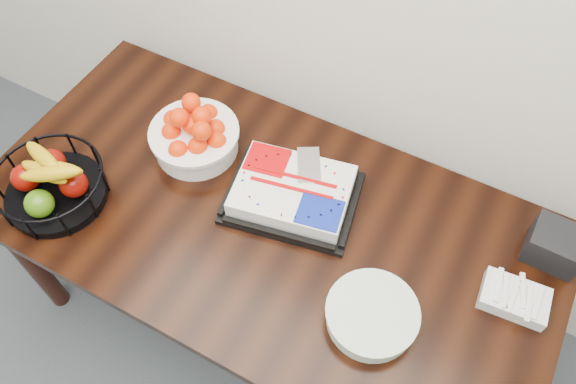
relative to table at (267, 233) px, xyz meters
The scene contains 7 objects.
table is the anchor object (origin of this frame).
cake_tray 0.17m from the table, 68.99° to the left, with size 0.45×0.39×0.08m.
tangerine_bowl 0.40m from the table, 158.88° to the left, with size 0.30×0.30×0.19m.
fruit_basket 0.68m from the table, 158.75° to the right, with size 0.33×0.33×0.18m.
plate_stack 0.46m from the table, 19.74° to the right, with size 0.26×0.26×0.06m.
fork_bag 0.76m from the table, ahead, with size 0.19×0.13×0.05m.
napkin_box 0.86m from the table, 19.87° to the left, with size 0.15×0.13×0.11m, color black.
Camera 1 is at (0.49, 1.23, 2.23)m, focal length 35.00 mm.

